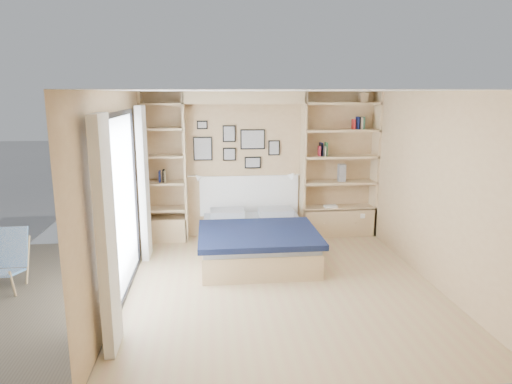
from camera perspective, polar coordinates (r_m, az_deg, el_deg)
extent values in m
plane|color=tan|center=(6.12, 3.09, -11.58)|extent=(4.50, 4.50, 0.00)
plane|color=tan|center=(7.92, 0.65, 3.39)|extent=(4.00, 0.00, 4.00)
plane|color=tan|center=(3.61, 8.96, -7.70)|extent=(4.00, 0.00, 4.00)
plane|color=tan|center=(5.77, -16.79, -0.52)|extent=(0.00, 4.50, 4.50)
plane|color=tan|center=(6.36, 21.32, 0.33)|extent=(0.00, 4.50, 4.50)
plane|color=white|center=(5.60, 3.39, 12.52)|extent=(4.50, 4.50, 0.00)
cube|color=tan|center=(7.71, -8.85, 3.00)|extent=(0.04, 0.35, 2.50)
cube|color=tan|center=(7.86, 5.88, 3.26)|extent=(0.04, 0.35, 2.50)
cube|color=tan|center=(7.63, -1.46, 11.72)|extent=(2.00, 0.35, 0.20)
cube|color=tan|center=(8.22, 14.66, 3.32)|extent=(0.04, 0.35, 2.50)
cube|color=tan|center=(7.77, -13.87, 2.86)|extent=(0.04, 0.35, 2.50)
cube|color=tan|center=(8.23, 10.17, -3.59)|extent=(1.30, 0.35, 0.50)
cube|color=tan|center=(7.97, -11.13, -4.54)|extent=(0.70, 0.35, 0.40)
cube|color=black|center=(5.63, -17.11, 9.26)|extent=(0.04, 2.08, 0.06)
cube|color=black|center=(6.14, -15.80, -11.69)|extent=(0.04, 2.08, 0.06)
cube|color=black|center=(4.83, -18.53, -4.91)|extent=(0.04, 0.06, 2.20)
cube|color=black|center=(6.77, -14.90, 0.15)|extent=(0.04, 0.06, 2.20)
cube|color=silver|center=(5.79, -16.52, -1.77)|extent=(0.01, 2.00, 2.20)
cube|color=white|center=(4.54, -18.21, -5.34)|extent=(0.10, 0.45, 2.30)
cube|color=white|center=(7.02, -13.86, 1.05)|extent=(0.10, 0.45, 2.30)
cube|color=tan|center=(8.17, 10.23, -1.90)|extent=(1.30, 0.35, 0.04)
cube|color=tan|center=(8.07, 10.35, 1.19)|extent=(1.30, 0.35, 0.04)
cube|color=tan|center=(8.00, 10.48, 4.36)|extent=(1.30, 0.35, 0.04)
cube|color=tan|center=(7.95, 10.60, 7.57)|extent=(1.30, 0.35, 0.04)
cube|color=tan|center=(7.93, 10.73, 10.81)|extent=(1.30, 0.35, 0.04)
cube|color=tan|center=(7.88, -11.23, -2.10)|extent=(0.70, 0.35, 0.04)
cube|color=tan|center=(7.78, -11.37, 1.11)|extent=(0.70, 0.35, 0.04)
cube|color=tan|center=(7.71, -11.51, 4.40)|extent=(0.70, 0.35, 0.04)
cube|color=tan|center=(7.66, -11.65, 7.73)|extent=(0.70, 0.35, 0.04)
cube|color=tan|center=(7.64, -11.78, 10.72)|extent=(0.70, 0.35, 0.04)
cube|color=tan|center=(7.04, -0.02, -6.75)|extent=(1.62, 2.03, 0.35)
cube|color=#A4AAB3|center=(6.97, -0.02, -4.99)|extent=(1.58, 1.99, 0.10)
cube|color=#111836|center=(6.63, 0.29, -5.29)|extent=(1.72, 1.42, 0.08)
cube|color=#A4AAB3|center=(7.60, -3.62, -2.69)|extent=(0.56, 0.41, 0.12)
cube|color=#A4AAB3|center=(7.67, 2.44, -2.53)|extent=(0.56, 0.41, 0.12)
cube|color=white|center=(7.97, -0.85, -0.43)|extent=(1.72, 0.04, 0.70)
cube|color=black|center=(7.81, -6.67, 5.40)|extent=(0.32, 0.02, 0.40)
cube|color=gray|center=(7.80, -6.67, 5.39)|extent=(0.28, 0.01, 0.36)
cube|color=black|center=(7.79, -3.37, 7.29)|extent=(0.22, 0.02, 0.28)
cube|color=gray|center=(7.78, -3.37, 7.29)|extent=(0.18, 0.01, 0.24)
cube|color=black|center=(7.83, -3.34, 4.74)|extent=(0.22, 0.02, 0.22)
cube|color=gray|center=(7.82, -3.34, 4.73)|extent=(0.18, 0.01, 0.18)
cube|color=black|center=(7.83, -0.42, 6.60)|extent=(0.42, 0.02, 0.34)
cube|color=gray|center=(7.82, -0.41, 6.59)|extent=(0.38, 0.01, 0.30)
cube|color=black|center=(7.88, -0.41, 3.70)|extent=(0.28, 0.02, 0.20)
cube|color=gray|center=(7.86, -0.41, 3.69)|extent=(0.24, 0.01, 0.16)
cube|color=black|center=(7.89, 2.27, 5.54)|extent=(0.20, 0.02, 0.26)
cube|color=gray|center=(7.88, 2.28, 5.53)|extent=(0.16, 0.01, 0.22)
cube|color=black|center=(7.77, -6.74, 8.33)|extent=(0.18, 0.02, 0.14)
cube|color=gray|center=(7.76, -6.74, 8.32)|extent=(0.14, 0.01, 0.10)
cylinder|color=silver|center=(7.65, -7.80, 1.97)|extent=(0.20, 0.02, 0.02)
cone|color=white|center=(7.65, -7.05, 1.84)|extent=(0.13, 0.12, 0.15)
cylinder|color=silver|center=(7.79, 4.96, 2.22)|extent=(0.20, 0.02, 0.02)
cone|color=white|center=(7.77, 4.23, 2.06)|extent=(0.13, 0.12, 0.15)
cube|color=#AE2535|center=(7.89, 7.91, 5.10)|extent=(0.02, 0.15, 0.17)
cube|color=navy|center=(7.89, 8.14, 5.31)|extent=(0.03, 0.15, 0.23)
cube|color=black|center=(7.89, 8.10, 5.29)|extent=(0.03, 0.15, 0.22)
cube|color=#BFB28C|center=(7.91, 8.62, 5.09)|extent=(0.04, 0.15, 0.17)
cube|color=#245B2C|center=(7.91, 8.74, 5.33)|extent=(0.03, 0.15, 0.23)
cube|color=#A51E1E|center=(8.00, 12.09, 8.29)|extent=(0.02, 0.15, 0.17)
cube|color=navy|center=(8.02, 12.59, 8.41)|extent=(0.03, 0.15, 0.21)
cube|color=black|center=(8.03, 12.71, 8.42)|extent=(0.03, 0.15, 0.21)
cube|color=tan|center=(8.04, 12.93, 8.38)|extent=(0.04, 0.15, 0.20)
cube|color=#26593F|center=(8.05, 13.19, 8.40)|extent=(0.03, 0.15, 0.21)
cube|color=navy|center=(7.76, -11.94, 1.92)|extent=(0.02, 0.15, 0.19)
cube|color=black|center=(7.75, -11.47, 1.99)|extent=(0.03, 0.15, 0.21)
cube|color=#BFB28C|center=(7.75, -11.37, 1.95)|extent=(0.03, 0.15, 0.19)
cube|color=tan|center=(8.03, 13.26, 11.40)|extent=(0.13, 0.13, 0.15)
cone|color=tan|center=(8.03, 13.30, 12.22)|extent=(0.20, 0.20, 0.08)
cube|color=slate|center=(8.05, 10.66, 2.38)|extent=(0.12, 0.12, 0.30)
cube|color=white|center=(8.07, 9.33, -1.79)|extent=(0.22, 0.16, 0.03)
cylinder|color=tan|center=(6.38, -28.12, -10.17)|extent=(0.03, 0.13, 0.39)
cylinder|color=tan|center=(6.82, -26.63, -7.74)|extent=(0.04, 0.32, 0.63)
cube|color=#2967B1|center=(6.60, -29.35, -8.84)|extent=(0.45, 0.54, 0.14)
cube|color=#2967B1|center=(6.86, -28.41, -6.08)|extent=(0.44, 0.22, 0.51)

